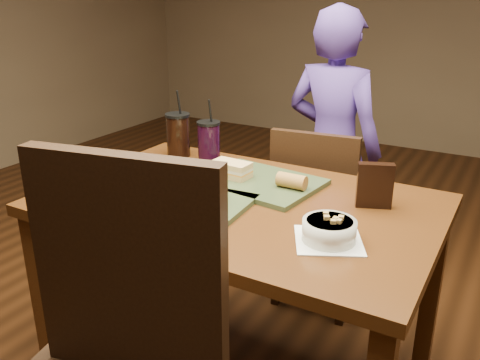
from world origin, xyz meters
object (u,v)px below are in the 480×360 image
Objects in this scene: diner at (332,149)px; cup_berry at (209,141)px; cup_cola at (178,135)px; chip_bag at (375,185)px; tray_near at (182,203)px; sandwich_near at (152,184)px; salad_bowl at (184,190)px; tray_far at (259,182)px; baguette_far at (292,181)px; soup_bowl at (329,230)px; sandwich_far at (231,169)px; dining_table at (240,224)px; baguette_near at (194,213)px; chair_far at (319,212)px.

diner is 0.72m from cup_berry.
cup_cola is 1.90× the size of chip_bag.
tray_near is 3.68× the size of sandwich_near.
chip_bag is (0.54, 0.30, 0.02)m from salad_bowl.
baguette_far reaches higher than tray_far.
soup_bowl is 0.65m from sandwich_near.
chip_bag is at bearing 2.57° from sandwich_far.
sandwich_near is (-0.28, -0.12, 0.13)m from dining_table.
dining_table is at bearing 88.84° from baguette_near.
baguette_near is at bearing -27.01° from sandwich_near.
chair_far is at bearing 85.74° from baguette_near.
diner is at bearing 64.35° from cup_berry.
diner is 10.30× the size of baguette_near.
tray_near is 1.70× the size of soup_bowl.
soup_bowl is (0.31, -0.75, 0.30)m from chair_far.
salad_bowl is 0.95× the size of soup_bowl.
soup_bowl reaches higher than dining_table.
tray_near is at bearing -133.31° from baguette_far.
dining_table is 0.95× the size of diner.
chip_bag is (0.35, -0.44, 0.34)m from chair_far.
sandwich_near is (-0.15, 0.01, -0.01)m from salad_bowl.
baguette_far is (0.40, 0.27, -0.00)m from sandwich_near.
soup_bowl is at bearing -49.32° from baguette_far.
chair_far is at bearing 65.30° from sandwich_near.
cup_berry reaches higher than tray_near.
soup_bowl is (0.38, -0.30, 0.03)m from tray_far.
tray_far is (-0.00, -0.77, 0.08)m from diner.
baguette_near is (0.00, -1.19, 0.12)m from diner.
sandwich_far is 1.11× the size of baguette_near.
chair_far is 0.71m from cup_cola.
salad_bowl is 0.38m from baguette_far.
sandwich_far is at bearing -110.75° from chair_far.
diner reaches higher than chair_far.
tray_far is 0.32m from salad_bowl.
baguette_near is at bearing -50.08° from cup_cola.
sandwich_far is 0.42m from baguette_near.
diner reaches higher than tray_near.
dining_table is 12.59× the size of baguette_far.
baguette_near is (0.11, -0.40, 0.00)m from sandwich_far.
cup_cola is (-0.20, 0.42, 0.05)m from sandwich_near.
tray_far is 0.48m from soup_bowl.
tray_far is at bearing 68.26° from salad_bowl.
chair_far is 6.56× the size of baguette_near.
cup_berry is (0.16, -0.00, -0.01)m from cup_cola.
baguette_near is 0.51× the size of cup_berry.
chair_far is 2.07× the size of tray_far.
chip_bag is (0.68, 0.29, 0.03)m from sandwich_near.
cup_cola is 0.16m from cup_berry.
cup_cola is at bearing 61.33° from diner.
soup_bowl is 1.68× the size of sandwich_far.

